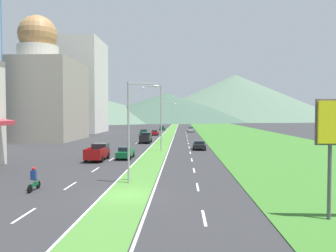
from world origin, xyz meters
The scene contains 46 objects.
ground_plane centered at (0.00, 0.00, 0.00)m, with size 600.00×600.00×0.00m, color #2D2D30.
grass_median centered at (0.00, 60.00, 0.03)m, with size 3.20×240.00×0.06m, color #477F33.
grass_verge_right centered at (20.60, 60.00, 0.03)m, with size 24.00×240.00×0.06m, color #387028.
lane_dash_left_2 centered at (-5.10, -4.68, 0.01)m, with size 0.16×2.80×0.01m, color silver.
lane_dash_left_3 centered at (-5.10, 2.97, 0.01)m, with size 0.16×2.80×0.01m, color silver.
lane_dash_left_4 centered at (-5.10, 10.63, 0.01)m, with size 0.16×2.80×0.01m, color silver.
lane_dash_left_5 centered at (-5.10, 18.29, 0.01)m, with size 0.16×2.80×0.01m, color silver.
lane_dash_left_6 centered at (-5.10, 25.95, 0.01)m, with size 0.16×2.80×0.01m, color silver.
lane_dash_left_7 centered at (-5.10, 33.61, 0.01)m, with size 0.16×2.80×0.01m, color silver.
lane_dash_left_8 centered at (-5.10, 41.26, 0.01)m, with size 0.16×2.80×0.01m, color silver.
lane_dash_left_9 centered at (-5.10, 48.92, 0.01)m, with size 0.16×2.80×0.01m, color silver.
lane_dash_left_10 centered at (-5.10, 56.58, 0.01)m, with size 0.16×2.80×0.01m, color silver.
lane_dash_left_11 centered at (-5.10, 64.24, 0.01)m, with size 0.16×2.80×0.01m, color silver.
lane_dash_left_12 centered at (-5.10, 71.90, 0.01)m, with size 0.16×2.80×0.01m, color silver.
lane_dash_left_13 centered at (-5.10, 79.55, 0.01)m, with size 0.16×2.80×0.01m, color silver.
lane_dash_right_2 centered at (5.10, -4.68, 0.01)m, with size 0.16×2.80×0.01m, color silver.
lane_dash_right_3 centered at (5.10, 2.97, 0.01)m, with size 0.16×2.80×0.01m, color silver.
lane_dash_right_4 centered at (5.10, 10.63, 0.01)m, with size 0.16×2.80×0.01m, color silver.
lane_dash_right_5 centered at (5.10, 18.29, 0.01)m, with size 0.16×2.80×0.01m, color silver.
lane_dash_right_6 centered at (5.10, 25.95, 0.01)m, with size 0.16×2.80×0.01m, color silver.
lane_dash_right_7 centered at (5.10, 33.61, 0.01)m, with size 0.16×2.80×0.01m, color silver.
lane_dash_right_8 centered at (5.10, 41.26, 0.01)m, with size 0.16×2.80×0.01m, color silver.
lane_dash_right_9 centered at (5.10, 48.92, 0.01)m, with size 0.16×2.80×0.01m, color silver.
lane_dash_right_10 centered at (5.10, 56.58, 0.01)m, with size 0.16×2.80×0.01m, color silver.
lane_dash_right_11 centered at (5.10, 64.24, 0.01)m, with size 0.16×2.80×0.01m, color silver.
lane_dash_right_12 centered at (5.10, 71.90, 0.01)m, with size 0.16×2.80×0.01m, color silver.
lane_dash_right_13 centered at (5.10, 79.55, 0.01)m, with size 0.16×2.80×0.01m, color silver.
edge_line_median_left centered at (-1.75, 60.00, 0.01)m, with size 0.16×240.00×0.01m, color silver.
edge_line_median_right centered at (1.75, 60.00, 0.01)m, with size 0.16×240.00×0.01m, color silver.
domed_building centered at (-28.20, 49.12, 10.58)m, with size 17.53×17.53×27.59m.
midrise_colored centered at (-30.11, 79.29, 14.42)m, with size 17.55×17.55×28.83m, color silver.
hill_far_left centered at (-105.85, 231.71, 15.12)m, with size 224.79×224.79×30.24m, color #516B56.
hill_far_center centered at (-8.37, 232.36, 11.05)m, with size 137.94×137.94×22.10m, color #3D5647.
hill_far_right centered at (53.40, 285.72, 21.23)m, with size 189.72×189.72×42.46m, color #516B56.
street_lamp_near centered at (-0.26, 4.10, 4.86)m, with size 2.62×0.37×8.42m.
street_lamp_mid centered at (0.33, 27.34, 5.82)m, with size 3.11×0.44×10.17m.
street_lamp_far centered at (-0.36, 50.66, 4.96)m, with size 3.55×0.38×8.42m.
car_0 centered at (-3.46, 19.17, 0.78)m, with size 1.86×4.65×1.55m.
car_1 centered at (6.66, 30.35, 0.73)m, with size 2.02×4.04×1.41m.
car_3 centered at (6.63, 82.36, 0.80)m, with size 1.88×4.62×1.56m.
car_4 centered at (-6.74, 67.52, 0.79)m, with size 1.95×4.64×1.54m.
car_5 centered at (-3.32, 95.53, 0.72)m, with size 1.89×4.47×1.39m.
car_6 centered at (-3.54, 65.88, 0.75)m, with size 1.89×4.75×1.44m.
pickup_truck_0 centered at (-3.40, 42.53, 0.98)m, with size 2.18×5.40×2.00m.
pickup_truck_1 centered at (-6.64, 17.58, 0.98)m, with size 2.18×5.40×2.00m.
motorcycle_rider centered at (-7.25, 1.21, 0.75)m, with size 0.36×2.00×1.80m.
Camera 1 is at (3.87, -22.68, 5.77)m, focal length 34.92 mm.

